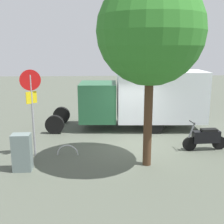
% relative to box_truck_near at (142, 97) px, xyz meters
% --- Properties ---
extents(ground_plane, '(60.00, 60.00, 0.00)m').
position_rel_box_truck_near_xyz_m(ground_plane, '(0.78, 2.67, -1.62)').
color(ground_plane, '#4E5347').
extents(box_truck_near, '(7.92, 2.53, 2.94)m').
position_rel_box_truck_near_xyz_m(box_truck_near, '(0.00, 0.00, 0.00)').
color(box_truck_near, black).
rests_on(box_truck_near, ground).
extents(motorcycle, '(1.81, 0.55, 1.20)m').
position_rel_box_truck_near_xyz_m(motorcycle, '(-2.10, 3.29, -1.10)').
color(motorcycle, black).
rests_on(motorcycle, ground).
extents(stop_sign, '(0.71, 0.33, 3.29)m').
position_rel_box_truck_near_xyz_m(stop_sign, '(4.66, 3.55, 0.58)').
color(stop_sign, '#9E9EA3').
rests_on(stop_sign, ground).
extents(street_tree, '(3.50, 3.50, 6.32)m').
position_rel_box_truck_near_xyz_m(street_tree, '(0.51, 4.60, 2.93)').
color(street_tree, '#47301E').
rests_on(street_tree, ground).
extents(utility_cabinet, '(0.62, 0.45, 1.28)m').
position_rel_box_truck_near_xyz_m(utility_cabinet, '(4.78, 4.85, -0.98)').
color(utility_cabinet, slate).
rests_on(utility_cabinet, ground).
extents(bike_rack_hoop, '(0.85, 0.15, 0.85)m').
position_rel_box_truck_near_xyz_m(bike_rack_hoop, '(3.41, 3.57, -1.62)').
color(bike_rack_hoop, '#B7B7BC').
rests_on(bike_rack_hoop, ground).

